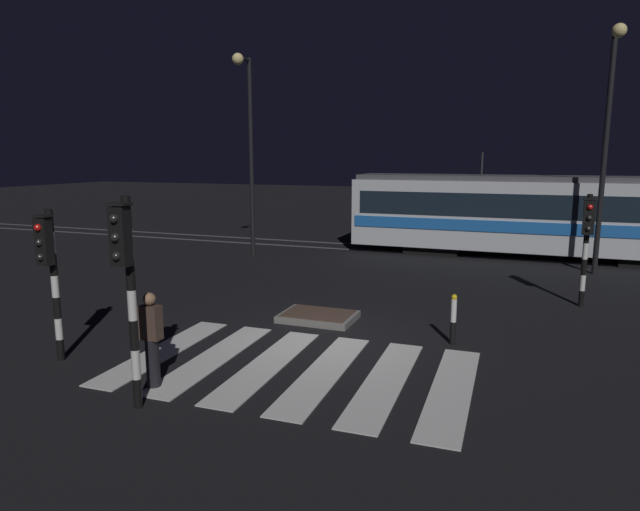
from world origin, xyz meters
The scene contains 13 objects.
ground_plane centered at (0.00, 0.00, 0.00)m, with size 120.00×120.00×0.00m, color black.
rail_near centered at (0.00, 11.57, 0.01)m, with size 80.00×0.12×0.03m, color #59595E.
rail_far centered at (0.00, 13.00, 0.01)m, with size 80.00×0.12×0.03m, color #59595E.
crosswalk_zebra centered at (0.00, -1.86, 0.01)m, with size 6.66×4.20×0.02m.
traffic_island centered at (-0.73, 1.31, 0.09)m, with size 1.82×1.28×0.18m.
traffic_light_corner_far_right centered at (5.48, 4.92, 2.00)m, with size 0.36×0.42×3.03m.
traffic_light_kerb_mid_left centered at (-1.73, -4.35, 2.26)m, with size 0.36×0.42×3.42m.
traffic_light_corner_near_left centered at (-4.56, -3.16, 1.99)m, with size 0.36×0.42×3.02m.
street_lamp_trackside_left centered at (-6.52, 8.75, 4.89)m, with size 0.44×1.21×7.80m.
street_lamp_trackside_right centered at (6.24, 9.52, 5.00)m, with size 0.44×1.21×8.00m.
tram centered at (4.30, 12.28, 1.74)m, with size 14.64×2.58×4.15m.
pedestrian_waiting_at_kerb centered at (-1.99, -3.50, 0.88)m, with size 0.36×0.24×1.71m.
bollard_island_edge centered at (2.63, 0.66, 0.56)m, with size 0.12×0.12×1.11m.
Camera 1 is at (3.99, -11.07, 4.01)m, focal length 31.11 mm.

